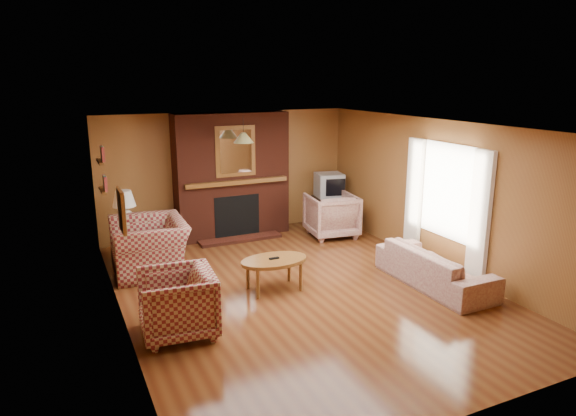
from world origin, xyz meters
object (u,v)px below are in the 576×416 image
floral_armchair (331,215)px  side_table (127,243)px  coffee_table (274,262)px  floral_sofa (435,267)px  plaid_loveseat (150,246)px  fireplace (232,176)px  crt_tv (329,185)px  table_lamp (124,207)px  plaid_armchair (177,303)px  tv_stand (329,211)px

floral_armchair → side_table: (-3.83, 0.33, -0.14)m
coffee_table → side_table: size_ratio=1.77×
floral_sofa → floral_armchair: bearing=3.4°
side_table → plaid_loveseat: bearing=-70.9°
fireplace → plaid_loveseat: bearing=-145.8°
crt_tv → table_lamp: bearing=-175.3°
fireplace → floral_sofa: 4.23m
side_table → table_lamp: (0.00, 0.00, 0.64)m
fireplace → table_lamp: bearing=-165.7°
floral_sofa → side_table: 5.08m
plaid_armchair → floral_sofa: plaid_armchair is taller
fireplace → table_lamp: 2.18m
plaid_loveseat → side_table: (-0.25, 0.72, -0.14)m
table_lamp → crt_tv: table_lamp is taller
crt_tv → tv_stand: bearing=90.0°
table_lamp → tv_stand: size_ratio=1.02×
fireplace → floral_armchair: 2.08m
tv_stand → crt_tv: (0.00, -0.01, 0.56)m
floral_armchair → tv_stand: 0.76m
coffee_table → tv_stand: 3.56m
side_table → crt_tv: (4.15, 0.34, 0.58)m
plaid_armchair → floral_armchair: floral_armchair is taller
plaid_loveseat → floral_sofa: (3.75, -2.41, -0.13)m
plaid_armchair → table_lamp: size_ratio=1.40×
side_table → table_lamp: bearing=0.0°
coffee_table → crt_tv: 3.58m
floral_sofa → table_lamp: table_lamp is taller
table_lamp → crt_tv: bearing=4.7°
plaid_armchair → table_lamp: 3.07m
floral_armchair → crt_tv: size_ratio=1.49×
side_table → tv_stand: 4.16m
crt_tv → plaid_loveseat: bearing=-164.7°
floral_sofa → floral_armchair: floral_armchair is taller
plaid_loveseat → crt_tv: bearing=107.7°
plaid_armchair → floral_armchair: bearing=131.3°
plaid_loveseat → floral_armchair: floral_armchair is taller
floral_armchair → floral_sofa: bearing=101.7°
plaid_loveseat → plaid_armchair: 2.30m
plaid_armchair → side_table: bearing=-172.0°
table_lamp → fireplace: bearing=14.3°
coffee_table → table_lamp: bearing=127.5°
floral_sofa → fireplace: bearing=27.3°
fireplace → crt_tv: 2.08m
floral_armchair → coffee_table: size_ratio=0.92×
table_lamp → plaid_armchair: bearing=-87.2°
crt_tv → coffee_table: bearing=-132.5°
plaid_loveseat → plaid_armchair: (-0.10, -2.30, -0.01)m
coffee_table → side_table: side_table is taller
plaid_loveseat → coffee_table: size_ratio=1.29×
fireplace → floral_sofa: fireplace is taller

